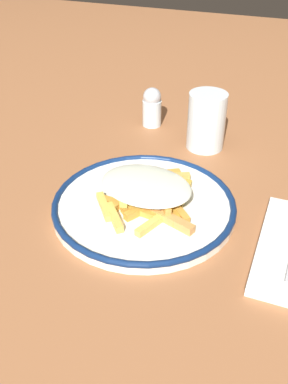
{
  "coord_description": "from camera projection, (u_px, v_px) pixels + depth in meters",
  "views": [
    {
      "loc": [
        0.19,
        -0.52,
        0.42
      ],
      "look_at": [
        0.0,
        0.0,
        0.03
      ],
      "focal_mm": 41.7,
      "sensor_mm": 36.0,
      "label": 1
    }
  ],
  "objects": [
    {
      "name": "ground_plane",
      "position": [
        144.0,
        210.0,
        0.7
      ],
      "size": [
        2.6,
        2.6,
        0.0
      ],
      "primitive_type": "plane",
      "color": "#9A603B"
    },
    {
      "name": "plate",
      "position": [
        144.0,
        205.0,
        0.69
      ],
      "size": [
        0.28,
        0.28,
        0.02
      ],
      "color": "white",
      "rests_on": "ground_plane"
    },
    {
      "name": "fries_heap",
      "position": [
        148.0,
        191.0,
        0.68
      ],
      "size": [
        0.17,
        0.18,
        0.03
      ],
      "color": "gold",
      "rests_on": "plate"
    },
    {
      "name": "water_glass",
      "position": [
        206.0,
        121.0,
        0.83
      ],
      "size": [
        0.07,
        0.07,
        0.11
      ],
      "primitive_type": "cylinder",
      "color": "silver",
      "rests_on": "ground_plane"
    },
    {
      "name": "salt_shaker",
      "position": [
        152.0,
        107.0,
        0.92
      ],
      "size": [
        0.04,
        0.04,
        0.08
      ],
      "color": "silver",
      "rests_on": "ground_plane"
    }
  ]
}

